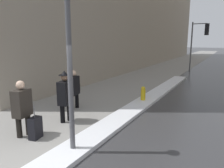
# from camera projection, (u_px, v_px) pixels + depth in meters

# --- Properties ---
(sidewalk_slab) EXTENTS (4.00, 80.00, 0.01)m
(sidewalk_slab) POSITION_uv_depth(u_px,v_px,m) (159.00, 72.00, 18.26)
(sidewalk_slab) COLOR gray
(sidewalk_slab) RESTS_ON ground
(snow_bank_curb) EXTENTS (0.79, 13.80, 0.11)m
(snow_bank_curb) POSITION_uv_depth(u_px,v_px,m) (146.00, 101.00, 9.33)
(snow_bank_curb) COLOR white
(snow_bank_curb) RESTS_ON ground
(lamp_post) EXTENTS (0.28, 0.28, 4.14)m
(lamp_post) POSITION_uv_depth(u_px,v_px,m) (69.00, 44.00, 4.67)
(lamp_post) COLOR #515156
(lamp_post) RESTS_ON ground
(traffic_light_near) EXTENTS (1.31, 0.32, 4.03)m
(traffic_light_near) POSITION_uv_depth(u_px,v_px,m) (201.00, 36.00, 17.45)
(traffic_light_near) COLOR #515156
(traffic_light_near) RESTS_ON ground
(pedestrian_trailing) EXTENTS (0.40, 0.56, 1.56)m
(pedestrian_trailing) POSITION_uv_depth(u_px,v_px,m) (22.00, 106.00, 5.86)
(pedestrian_trailing) COLOR black
(pedestrian_trailing) RESTS_ON ground
(pedestrian_in_glasses) EXTENTS (0.40, 0.57, 1.68)m
(pedestrian_in_glasses) POSITION_uv_depth(u_px,v_px,m) (65.00, 94.00, 6.91)
(pedestrian_in_glasses) COLOR black
(pedestrian_in_glasses) RESTS_ON ground
(pedestrian_with_shoulder_bag) EXTENTS (0.38, 0.72, 1.50)m
(pedestrian_with_shoulder_bag) POSITION_uv_depth(u_px,v_px,m) (74.00, 88.00, 8.30)
(pedestrian_with_shoulder_bag) COLOR black
(pedestrian_with_shoulder_bag) RESTS_ON ground
(rolling_suitcase) EXTENTS (0.29, 0.40, 0.95)m
(rolling_suitcase) POSITION_uv_depth(u_px,v_px,m) (35.00, 128.00, 5.81)
(rolling_suitcase) COLOR black
(rolling_suitcase) RESTS_ON ground
(fire_hydrant) EXTENTS (0.20, 0.20, 0.70)m
(fire_hydrant) POSITION_uv_depth(u_px,v_px,m) (143.00, 95.00, 9.21)
(fire_hydrant) COLOR gold
(fire_hydrant) RESTS_ON ground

